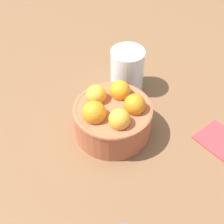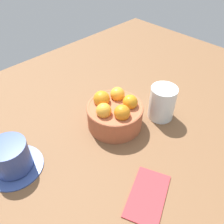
% 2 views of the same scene
% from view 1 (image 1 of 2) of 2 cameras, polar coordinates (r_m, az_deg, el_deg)
% --- Properties ---
extents(ground_plane, '(1.29, 0.97, 0.04)m').
position_cam_1_polar(ground_plane, '(0.68, 0.12, -4.38)').
color(ground_plane, brown).
extents(terracotta_bowl, '(0.15, 0.15, 0.09)m').
position_cam_1_polar(terracotta_bowl, '(0.63, 0.11, -0.73)').
color(terracotta_bowl, '#AD5938').
rests_on(terracotta_bowl, ground_plane).
extents(water_glass, '(0.07, 0.07, 0.10)m').
position_cam_1_polar(water_glass, '(0.72, 2.57, 7.06)').
color(water_glass, silver).
rests_on(water_glass, ground_plane).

